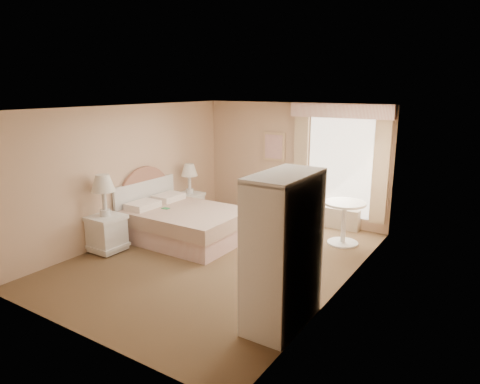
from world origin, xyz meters
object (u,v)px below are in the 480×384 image
Objects in this scene: round_table at (344,216)px; armoire at (283,263)px; bed at (182,222)px; cafe_chair at (289,208)px; nightstand_near at (106,223)px; nightstand_far at (190,199)px.

round_table is 0.43× the size of armoire.
bed is 2.07m from cafe_chair.
nightstand_near is 4.24m from round_table.
bed is 2.28× the size of cafe_chair.
bed is 1.75× the size of nightstand_far.
round_table is (3.35, 2.60, 0.02)m from nightstand_near.
nightstand_near reaches higher than nightstand_far.
nightstand_near is at bearing -142.21° from round_table.
nightstand_near is at bearing -121.34° from bed.
cafe_chair is at bearing 115.03° from armoire.
nightstand_far is 1.50× the size of round_table.
nightstand_far is at bearing 90.00° from nightstand_near.
round_table is 3.04m from armoire.
cafe_chair is (1.57, 1.33, 0.19)m from bed.
bed is at bearing 58.66° from nightstand_near.
armoire is at bearing -6.56° from nightstand_near.
round_table is at bearing 28.36° from bed.
armoire is at bearing -28.54° from bed.
nightstand_far reaches higher than cafe_chair.
cafe_chair is (2.28, 2.51, 0.02)m from nightstand_near.
cafe_chair is (-1.07, -0.09, 0.00)m from round_table.
armoire is at bearing -36.59° from nightstand_far.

